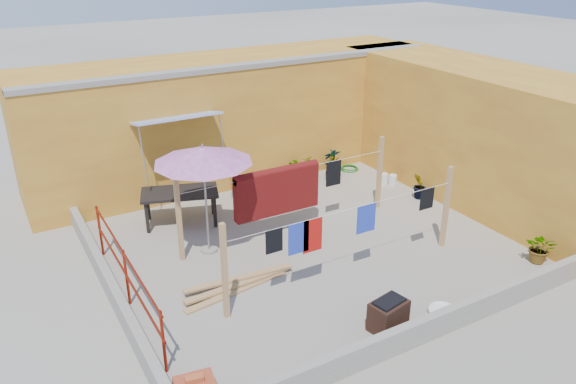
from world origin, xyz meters
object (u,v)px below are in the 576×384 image
(white_basin, at_px, (443,311))
(water_jug_a, at_px, (393,180))
(plant_back_a, at_px, (299,168))
(water_jug_b, at_px, (384,179))
(outdoor_table, at_px, (180,194))
(green_hose, at_px, (349,168))
(brazier, at_px, (388,315))
(patio_umbrella, at_px, (203,156))

(white_basin, bearing_deg, water_jug_a, 59.18)
(water_jug_a, height_order, plant_back_a, plant_back_a)
(water_jug_a, distance_m, plant_back_a, 2.52)
(white_basin, relative_size, water_jug_b, 1.52)
(plant_back_a, bearing_deg, outdoor_table, -166.98)
(water_jug_b, distance_m, green_hose, 1.34)
(green_hose, height_order, plant_back_a, plant_back_a)
(water_jug_a, xyz_separation_m, water_jug_b, (-0.16, 0.17, 0.00))
(green_hose, bearing_deg, plant_back_a, 178.96)
(water_jug_a, bearing_deg, white_basin, -120.82)
(white_basin, relative_size, water_jug_a, 1.57)
(outdoor_table, relative_size, water_jug_b, 5.58)
(plant_back_a, bearing_deg, water_jug_a, -37.38)
(brazier, relative_size, water_jug_a, 2.11)
(water_jug_b, relative_size, plant_back_a, 0.48)
(brazier, xyz_separation_m, plant_back_a, (2.01, 6.24, 0.08))
(outdoor_table, bearing_deg, patio_umbrella, -88.35)
(patio_umbrella, relative_size, water_jug_a, 7.67)
(plant_back_a, bearing_deg, brazier, -107.89)
(water_jug_a, bearing_deg, patio_umbrella, -171.62)
(water_jug_b, height_order, green_hose, water_jug_b)
(water_jug_a, relative_size, water_jug_b, 0.97)
(white_basin, bearing_deg, brazier, 171.78)
(outdoor_table, distance_m, white_basin, 6.23)
(brazier, bearing_deg, outdoor_table, 106.78)
(water_jug_a, bearing_deg, plant_back_a, 142.62)
(water_jug_a, height_order, water_jug_b, water_jug_b)
(patio_umbrella, bearing_deg, white_basin, -56.45)
(patio_umbrella, xyz_separation_m, white_basin, (2.69, -4.05, -2.07))
(white_basin, bearing_deg, water_jug_b, 61.41)
(patio_umbrella, relative_size, outdoor_table, 1.33)
(green_hose, distance_m, plant_back_a, 1.69)
(white_basin, height_order, plant_back_a, plant_back_a)
(patio_umbrella, relative_size, white_basin, 4.89)
(brazier, distance_m, green_hose, 7.22)
(water_jug_b, xyz_separation_m, plant_back_a, (-1.84, 1.36, 0.20))
(white_basin, bearing_deg, patio_umbrella, 123.55)
(brazier, distance_m, plant_back_a, 6.56)
(brazier, bearing_deg, plant_back_a, 72.11)
(patio_umbrella, height_order, brazier, patio_umbrella)
(outdoor_table, bearing_deg, plant_back_a, 13.02)
(brazier, height_order, green_hose, brazier)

